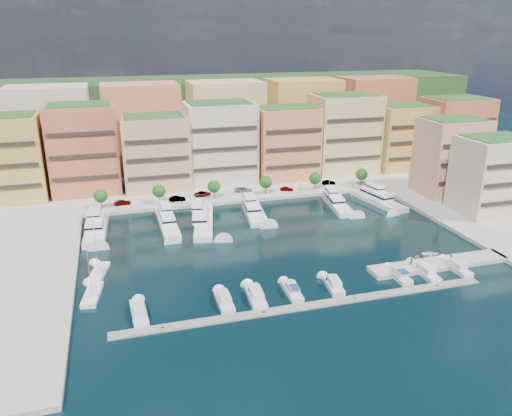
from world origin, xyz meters
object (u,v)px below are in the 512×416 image
object	(u,v)px
car_0	(122,202)
tender_1	(417,257)
yacht_0	(96,227)
cruiser_8	(425,272)
car_5	(329,183)
tree_5	(362,174)
yacht_3	(253,210)
lamppost_4	(353,180)
car_1	(177,199)
sailboat_0	(92,295)
lamppost_0	(116,200)
tree_0	(101,196)
yacht_5	(336,202)
cruiser_2	(224,301)
cruiser_5	(333,285)
cruiser_0	(139,313)
tree_2	(214,187)
cruiser_3	(256,296)
lamppost_2	(242,190)
lamppost_1	(181,195)
tender_3	(458,255)
car_4	(287,189)
car_2	(203,194)
tree_4	(315,178)
yacht_2	(203,218)
lamppost_3	(299,185)
person_0	(411,261)
cruiser_4	(292,291)
tree_1	(159,191)
yacht_6	(377,199)
cruiser_9	(456,267)
yacht_1	(167,221)
car_3	(243,190)
sailboat_1	(99,273)
person_1	(451,258)

from	to	relation	value
car_0	tender_1	bearing A→B (deg)	-137.28
yacht_0	cruiser_8	size ratio (longest dim) A/B	2.33
car_5	tree_5	bearing A→B (deg)	-101.24
tree_5	yacht_3	world-z (taller)	tree_5
lamppost_4	car_1	bearing A→B (deg)	176.88
sailboat_0	lamppost_0	bearing A→B (deg)	83.01
tree_0	yacht_5	world-z (taller)	tree_0
cruiser_2	cruiser_5	size ratio (longest dim) A/B	1.02
tree_5	cruiser_0	world-z (taller)	tree_5
yacht_3	cruiser_8	xyz separation A→B (m)	(24.57, -44.79, -0.66)
tree_2	cruiser_3	bearing A→B (deg)	-93.85
tree_2	cruiser_5	size ratio (longest dim) A/B	0.71
lamppost_2	car_1	world-z (taller)	lamppost_2
lamppost_1	tender_3	size ratio (longest dim) A/B	2.60
tender_1	car_4	distance (m)	53.72
tree_0	car_1	bearing A→B (deg)	1.86
car_2	tree_4	bearing A→B (deg)	-114.11
tender_3	tender_1	bearing A→B (deg)	95.55
tender_3	tree_4	bearing A→B (deg)	29.43
yacht_2	car_5	size ratio (longest dim) A/B	5.78
lamppost_0	cruiser_2	world-z (taller)	lamppost_0
tree_0	lamppost_4	xyz separation A→B (m)	(76.00, -2.30, -0.92)
lamppost_1	cruiser_5	world-z (taller)	lamppost_1
lamppost_3	tree_5	bearing A→B (deg)	5.97
tree_2	yacht_0	size ratio (longest dim) A/B	0.26
cruiser_5	tender_1	world-z (taller)	cruiser_5
yacht_3	cruiser_2	world-z (taller)	yacht_3
lamppost_4	person_0	world-z (taller)	lamppost_4
cruiser_4	yacht_5	bearing A→B (deg)	56.39
tree_1	tender_1	distance (m)	72.66
tree_5	yacht_6	bearing A→B (deg)	-97.33
car_0	sailboat_0	bearing A→B (deg)	164.74
car_0	lamppost_1	bearing A→B (deg)	-111.00
tree_5	yacht_2	xyz separation A→B (m)	(-54.24, -15.94, -3.53)
cruiser_9	tender_1	size ratio (longest dim) A/B	5.26
yacht_1	yacht_2	size ratio (longest dim) A/B	0.88
cruiser_8	car_0	size ratio (longest dim) A/B	1.99
lamppost_1	car_1	world-z (taller)	lamppost_1
person_0	lamppost_2	bearing A→B (deg)	-20.00
car_3	yacht_1	bearing A→B (deg)	138.87
yacht_2	tender_1	world-z (taller)	yacht_2
sailboat_1	person_1	size ratio (longest dim) A/B	6.77
lamppost_0	cruiser_3	size ratio (longest dim) A/B	0.45
cruiser_9	car_1	bearing A→B (deg)	131.06
cruiser_0	tender_3	bearing A→B (deg)	4.53
tree_5	tree_2	bearing A→B (deg)	180.00
tree_5	yacht_0	bearing A→B (deg)	-170.07
lamppost_3	person_1	distance (m)	55.78
yacht_6	car_0	xyz separation A→B (m)	(-72.54, 15.59, 0.58)
car_4	car_5	xyz separation A→B (m)	(15.20, 2.36, 0.03)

